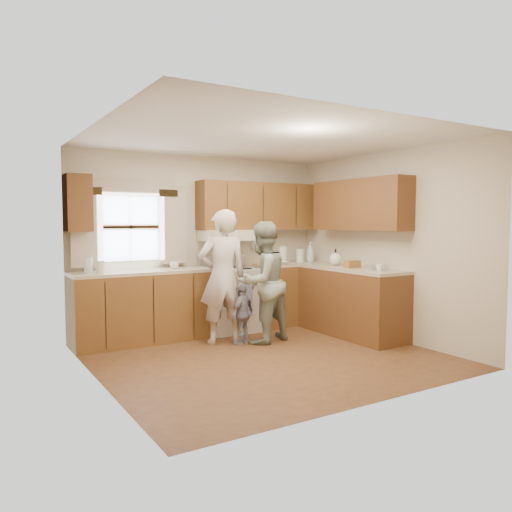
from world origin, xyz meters
TOP-DOWN VIEW (x-y plane):
  - room at (0.00, 0.00)m, footprint 3.80×3.80m
  - kitchen_fixtures at (0.61, 1.08)m, footprint 3.80×2.25m
  - stove at (0.30, 1.44)m, footprint 0.76×0.67m
  - woman_left at (-0.13, 0.85)m, footprint 0.70×0.53m
  - woman_right at (0.33, 0.62)m, footprint 0.89×0.77m
  - child at (0.07, 0.68)m, footprint 0.49×0.39m

SIDE VIEW (x-z plane):
  - child at x=0.07m, z-range 0.00..0.78m
  - stove at x=0.30m, z-range -0.07..1.00m
  - woman_right at x=0.33m, z-range 0.00..1.57m
  - kitchen_fixtures at x=0.61m, z-range -0.24..1.91m
  - woman_left at x=-0.13m, z-range 0.00..1.73m
  - room at x=0.00m, z-range -0.65..3.15m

